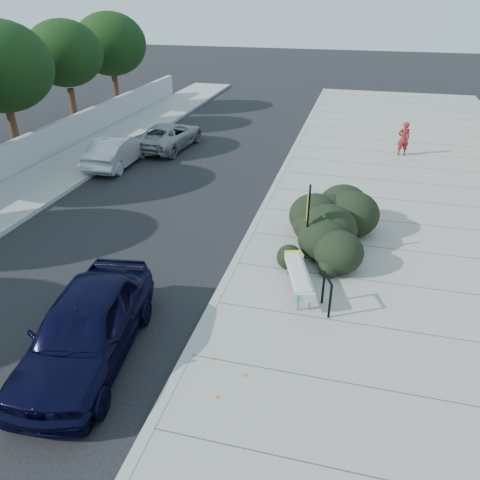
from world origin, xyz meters
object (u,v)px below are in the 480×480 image
Objects in this scene: sedan_navy at (86,328)px; wagon_silver at (118,151)px; sign_post at (308,217)px; suv_silver at (169,135)px; bench at (299,275)px; bike_rack at (327,291)px; pedestrian at (403,139)px.

sedan_navy is 1.15× the size of wagon_silver.
sign_post is 12.74m from suv_silver.
bike_rack is (0.78, -0.64, 0.06)m from bench.
sedan_navy is 13.02m from wagon_silver.
bench is 5.34m from sedan_navy.
bench is 0.48× the size of suv_silver.
suv_silver reaches higher than bike_rack.
bike_rack is 13.56m from pedestrian.
sedan_navy reaches higher than suv_silver.
sign_post is 11.55m from wagon_silver.
sign_post is 0.56× the size of wagon_silver.
wagon_silver reaches higher than bench.
bench is 1.97m from sign_post.
bench is 2.30× the size of bike_rack.
pedestrian is at bearing -169.27° from suv_silver.
bench is 0.94× the size of sign_post.
pedestrian reaches higher than suv_silver.
pedestrian is (3.21, 10.92, -0.53)m from sign_post.
suv_silver is 11.47m from pedestrian.
suv_silver is at bearing 97.80° from sedan_navy.
suv_silver is (-4.18, 14.95, -0.17)m from sedan_navy.
sign_post is 0.51× the size of suv_silver.
bench is at bearing 137.72° from wagon_silver.
sign_post is at bearing 134.84° from suv_silver.
wagon_silver is 3.35m from suv_silver.
pedestrian reaches higher than wagon_silver.
pedestrian is (2.38, 13.35, 0.23)m from bike_rack.
suv_silver is at bearing 107.62° from bench.
sign_post is at bearing 73.60° from bench.
suv_silver is at bearing -10.14° from pedestrian.
sedan_navy reaches higher than bench.
wagon_silver is at bearing 2.65° from pedestrian.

